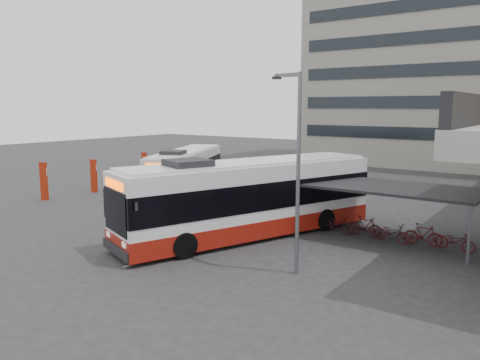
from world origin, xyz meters
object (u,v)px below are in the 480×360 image
Objects in this scene: bus_teal at (186,172)px; bus_main at (250,199)px; pedestrian at (174,204)px; lamp_post at (296,161)px.

bus_main is at bearing -58.46° from bus_teal.
bus_teal is at bearing 82.12° from pedestrian.
bus_teal is at bearing 153.73° from lamp_post.
pedestrian is at bearing -161.59° from bus_main.
lamp_post reaches higher than bus_main.
bus_main is 1.81× the size of lamp_post.
lamp_post is at bearing -16.89° from bus_main.
bus_teal is 6.14× the size of pedestrian.
bus_main is 1.19× the size of bus_teal.
bus_main is 5.25m from pedestrian.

